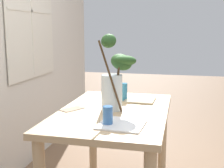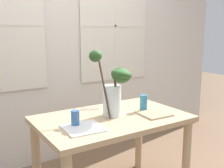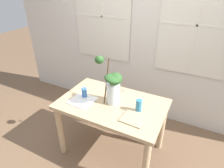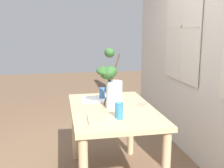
{
  "view_description": "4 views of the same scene",
  "coord_description": "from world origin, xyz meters",
  "views": [
    {
      "loc": [
        -2.12,
        -0.48,
        1.37
      ],
      "look_at": [
        0.01,
        0.01,
        0.96
      ],
      "focal_mm": 48.39,
      "sensor_mm": 36.0,
      "label": 1
    },
    {
      "loc": [
        -1.17,
        -1.82,
        1.47
      ],
      "look_at": [
        -0.03,
        -0.04,
        1.06
      ],
      "focal_mm": 43.24,
      "sensor_mm": 36.0,
      "label": 2
    },
    {
      "loc": [
        0.85,
        -1.65,
        2.06
      ],
      "look_at": [
        0.02,
        -0.03,
        1.05
      ],
      "focal_mm": 30.59,
      "sensor_mm": 36.0,
      "label": 3
    },
    {
      "loc": [
        2.48,
        -0.48,
        1.52
      ],
      "look_at": [
        0.04,
        -0.01,
        1.01
      ],
      "focal_mm": 43.82,
      "sensor_mm": 36.0,
      "label": 4
    }
  ],
  "objects": [
    {
      "name": "back_wall_with_windows",
      "position": [
        0.0,
        1.06,
        1.31
      ],
      "size": [
        4.74,
        0.14,
        2.6
      ],
      "color": "beige",
      "rests_on": "ground"
    },
    {
      "name": "dining_table",
      "position": [
        0.0,
        0.0,
        0.64
      ],
      "size": [
        1.24,
        0.79,
        0.77
      ],
      "color": "tan",
      "rests_on": "ground"
    },
    {
      "name": "vase_with_branches",
      "position": [
        0.01,
        -0.01,
        1.0
      ],
      "size": [
        0.38,
        0.28,
        0.58
      ],
      "color": "silver",
      "rests_on": "dining_table"
    },
    {
      "name": "drinking_glass_blue_left",
      "position": [
        -0.36,
        -0.04,
        0.83
      ],
      "size": [
        0.06,
        0.06,
        0.12
      ],
      "primitive_type": "cylinder",
      "color": "#386BAD",
      "rests_on": "dining_table"
    },
    {
      "name": "drinking_glass_blue_right",
      "position": [
        0.33,
        -0.01,
        0.84
      ],
      "size": [
        0.07,
        0.07,
        0.14
      ],
      "primitive_type": "cylinder",
      "color": "teal",
      "rests_on": "dining_table"
    },
    {
      "name": "plate_square_left",
      "position": [
        -0.33,
        -0.13,
        0.77
      ],
      "size": [
        0.3,
        0.3,
        0.01
      ],
      "primitive_type": "cube",
      "rotation": [
        0.0,
        0.0,
        -0.07
      ],
      "color": "white",
      "rests_on": "dining_table"
    },
    {
      "name": "plate_square_right",
      "position": [
        0.33,
        -0.15,
        0.78
      ],
      "size": [
        0.25,
        0.25,
        0.01
      ],
      "primitive_type": "cube",
      "rotation": [
        0.0,
        0.0,
        -0.05
      ],
      "color": "tan",
      "rests_on": "dining_table"
    },
    {
      "name": "napkin_folded",
      "position": [
        -0.05,
        0.31,
        0.77
      ],
      "size": [
        0.2,
        0.17,
        0.0
      ],
      "primitive_type": "cube",
      "rotation": [
        0.0,
        0.0,
        -0.54
      ],
      "color": "gray",
      "rests_on": "dining_table"
    }
  ]
}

